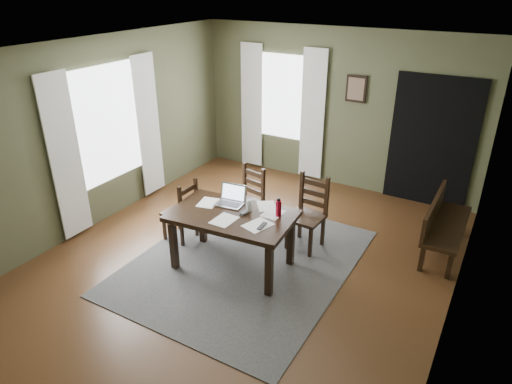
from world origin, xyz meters
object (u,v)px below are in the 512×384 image
Objects in this scene: chair_back_right at (308,214)px; bench at (442,221)px; chair_end at (182,211)px; chair_back_left at (247,200)px; dining_table at (232,220)px; laptop at (231,199)px; water_bottle at (278,208)px.

chair_back_right reaches higher than bench.
chair_back_left is at bearing 138.63° from chair_end.
chair_back_right is at bearing 12.70° from chair_back_left.
dining_table is at bearing 127.36° from bench.
laptop is (-0.79, -0.69, 0.33)m from chair_back_right.
water_bottle is at bearing 130.69° from bench.
chair_back_left is 0.70× the size of bench.
laptop is 1.57× the size of water_bottle.
chair_end is at bearing 162.36° from dining_table.
laptop is at bearing 93.60° from chair_end.
bench is 2.29m from water_bottle.
bench is (2.56, 0.79, -0.01)m from chair_back_left.
chair_back_right is 0.74× the size of bench.
chair_back_left reaches higher than dining_table.
dining_table is at bearing -62.70° from laptop.
chair_back_right is at bearing 34.31° from laptop.
water_bottle is (-1.71, -1.47, 0.42)m from bench.
water_bottle is at bearing -27.03° from chair_back_left.
chair_back_right is at bearing 115.57° from bench.
water_bottle is (0.69, -0.01, 0.05)m from laptop.
water_bottle is (0.52, 0.23, 0.20)m from dining_table.
chair_back_right is 4.23× the size of water_bottle.
bench is 3.64× the size of laptop.
chair_back_left is 2.68m from bench.
dining_table is 2.81m from bench.
chair_end is 2.41× the size of laptop.
chair_back_right reaches higher than laptop.
water_bottle is (1.50, 0.02, 0.43)m from chair_end.
chair_back_left reaches higher than bench.
chair_back_right is 1.09m from laptop.
water_bottle is at bearing 92.24° from chair_end.
bench is at bearing 40.69° from water_bottle.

